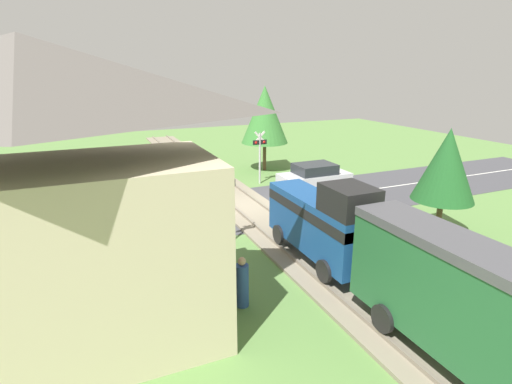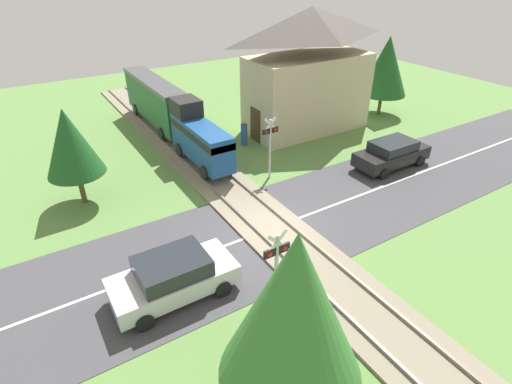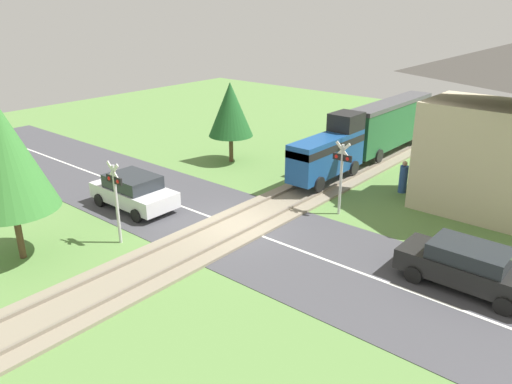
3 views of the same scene
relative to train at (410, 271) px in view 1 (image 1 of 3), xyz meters
name	(u,v)px [view 1 (image 1 of 3)]	position (x,y,z in m)	size (l,w,h in m)	color
ground_plane	(246,208)	(0.00, -11.21, -1.87)	(60.00, 60.00, 0.00)	#5B8442
road_surface	(246,207)	(0.00, -11.21, -1.86)	(48.00, 6.40, 0.02)	#424247
track_bed	(246,206)	(0.00, -11.21, -1.81)	(2.80, 48.00, 0.24)	gray
train	(410,271)	(0.00, 0.00, 0.00)	(1.58, 13.72, 3.18)	navy
car_near_crossing	(314,176)	(-4.94, -12.65, -1.06)	(4.20, 2.05, 1.56)	silver
car_far_side	(53,229)	(8.86, -9.77, -1.08)	(4.36, 1.91, 1.51)	black
crossing_signal_west_approach	(260,150)	(-2.52, -15.16, 0.22)	(0.90, 0.18, 3.29)	#B7B7B7
crossing_signal_east_approach	(225,196)	(2.52, -7.27, 0.22)	(0.90, 0.18, 3.29)	#B7B7B7
station_building	(45,214)	(8.33, -2.82, 1.83)	(8.45, 3.99, 7.56)	#C6B793
pedestrian_by_station	(242,284)	(3.50, -2.96, -1.14)	(0.40, 0.40, 1.60)	#2D4C8E
tree_roadside_hedge	(446,165)	(-6.31, -4.72, 1.19)	(2.54, 2.54, 4.60)	brown
tree_beyond_track	(265,115)	(-4.24, -18.21, 2.02)	(3.22, 3.22, 5.84)	brown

